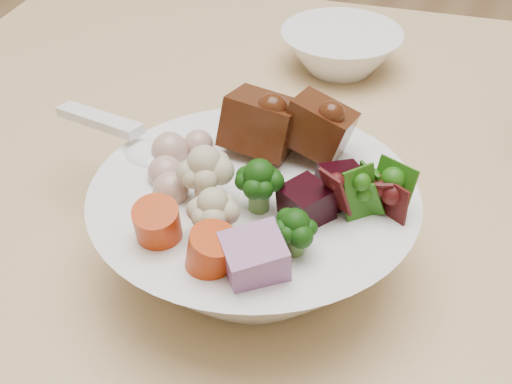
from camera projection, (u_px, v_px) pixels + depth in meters
food_bowl at (257, 223)px, 0.54m from camera, size 0.24×0.24×0.13m
soup_spoon at (139, 147)px, 0.57m from camera, size 0.14×0.07×0.03m
side_bowl at (341, 50)px, 0.81m from camera, size 0.14×0.14×0.05m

